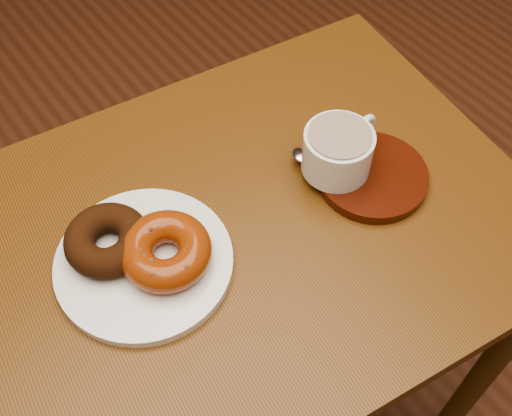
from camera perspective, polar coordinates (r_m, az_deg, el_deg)
cafe_table at (r=0.99m, az=-0.93°, el=-5.33°), size 0.88×0.70×0.76m
donut_plate at (r=0.86m, az=-9.91°, el=-4.80°), size 0.32×0.32×0.01m
donut_cinnamon at (r=0.86m, az=-13.09°, el=-2.80°), size 0.14×0.14×0.04m
donut_caramel at (r=0.83m, az=-8.03°, el=-3.80°), size 0.15×0.15×0.04m
saucer at (r=0.95m, az=10.29°, el=2.79°), size 0.17×0.17×0.02m
coffee_cup at (r=0.91m, az=7.34°, el=5.11°), size 0.13×0.10×0.07m
teaspoon at (r=0.94m, az=4.55°, el=4.43°), size 0.04×0.10×0.01m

